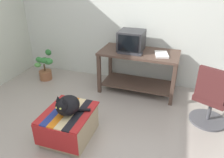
% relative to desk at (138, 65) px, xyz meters
% --- Properties ---
extents(ground_plane, '(14.00, 14.00, 0.00)m').
position_rel_desk_xyz_m(ground_plane, '(-0.18, -1.60, -0.51)').
color(ground_plane, '#9E9389').
extents(back_wall, '(8.00, 0.10, 2.60)m').
position_rel_desk_xyz_m(back_wall, '(-0.18, 0.45, 0.79)').
color(back_wall, silver).
rests_on(back_wall, ground_plane).
extents(desk, '(1.35, 0.69, 0.75)m').
position_rel_desk_xyz_m(desk, '(0.00, 0.00, 0.00)').
color(desk, '#4C382D').
rests_on(desk, ground_plane).
extents(tv_monitor, '(0.42, 0.43, 0.34)m').
position_rel_desk_xyz_m(tv_monitor, '(-0.15, 0.04, 0.40)').
color(tv_monitor, '#28282B').
rests_on(tv_monitor, desk).
extents(keyboard, '(0.40, 0.16, 0.02)m').
position_rel_desk_xyz_m(keyboard, '(-0.12, -0.15, 0.25)').
color(keyboard, '#333338').
rests_on(keyboard, desk).
extents(book, '(0.26, 0.34, 0.03)m').
position_rel_desk_xyz_m(book, '(0.38, -0.06, 0.25)').
color(book, white).
rests_on(book, desk).
extents(ottoman_with_blanket, '(0.59, 0.69, 0.39)m').
position_rel_desk_xyz_m(ottoman_with_blanket, '(-0.58, -1.49, -0.31)').
color(ottoman_with_blanket, tan).
rests_on(ottoman_with_blanket, ground_plane).
extents(cat, '(0.40, 0.37, 0.31)m').
position_rel_desk_xyz_m(cat, '(-0.56, -1.53, 0.00)').
color(cat, black).
rests_on(cat, ottoman_with_blanket).
extents(potted_plant, '(0.37, 0.38, 0.59)m').
position_rel_desk_xyz_m(potted_plant, '(-1.85, -0.12, -0.26)').
color(potted_plant, brown).
rests_on(potted_plant, ground_plane).
extents(office_chair, '(0.56, 0.56, 0.89)m').
position_rel_desk_xyz_m(office_chair, '(1.15, -0.62, -0.12)').
color(office_chair, '#4C4C51').
rests_on(office_chair, ground_plane).
extents(pen, '(0.14, 0.02, 0.01)m').
position_rel_desk_xyz_m(pen, '(0.39, -0.02, 0.24)').
color(pen, '#2351B2').
rests_on(pen, desk).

